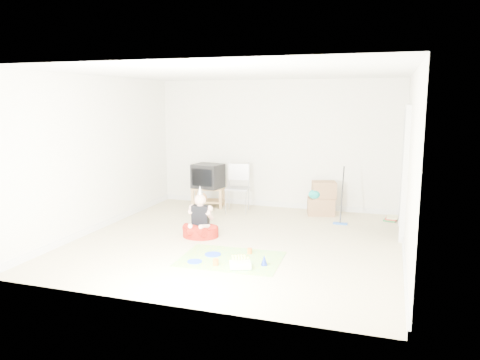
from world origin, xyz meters
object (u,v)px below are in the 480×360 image
(tv_stand, at_px, (208,195))
(crt_tv, at_px, (208,176))
(seated_woman, at_px, (201,225))
(birthday_cake, at_px, (240,265))
(cardboard_boxes, at_px, (322,199))
(folding_chair, at_px, (237,188))

(tv_stand, bearing_deg, crt_tv, 116.57)
(seated_woman, distance_m, birthday_cake, 1.60)
(tv_stand, bearing_deg, seated_woman, -71.43)
(cardboard_boxes, bearing_deg, seated_woman, -128.42)
(cardboard_boxes, distance_m, birthday_cake, 3.34)
(tv_stand, bearing_deg, cardboard_boxes, 0.92)
(folding_chair, distance_m, seated_woman, 1.82)
(seated_woman, bearing_deg, cardboard_boxes, 51.58)
(crt_tv, xyz_separation_m, seated_woman, (0.69, -2.05, -0.46))
(tv_stand, height_order, birthday_cake, tv_stand)
(tv_stand, xyz_separation_m, birthday_cake, (1.75, -3.24, -0.20))
(seated_woman, bearing_deg, birthday_cake, -48.13)
(crt_tv, height_order, seated_woman, crt_tv)
(seated_woman, relative_size, birthday_cake, 2.47)
(cardboard_boxes, bearing_deg, birthday_cake, -100.28)
(birthday_cake, bearing_deg, seated_woman, 131.87)
(crt_tv, relative_size, folding_chair, 0.58)
(cardboard_boxes, bearing_deg, tv_stand, -179.08)
(tv_stand, height_order, cardboard_boxes, cardboard_boxes)
(cardboard_boxes, distance_m, seated_woman, 2.67)
(crt_tv, bearing_deg, folding_chair, -9.82)
(folding_chair, xyz_separation_m, birthday_cake, (1.03, -2.98, -0.43))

